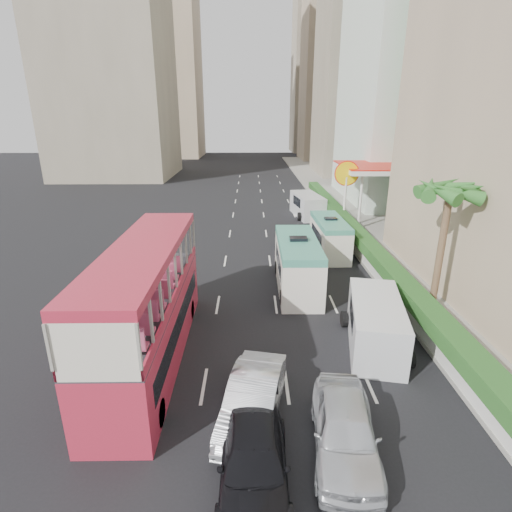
{
  "coord_description": "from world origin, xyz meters",
  "views": [
    {
      "loc": [
        -1.76,
        -14.86,
        9.87
      ],
      "look_at": [
        -1.5,
        4.0,
        3.2
      ],
      "focal_mm": 28.0,
      "sensor_mm": 36.0,
      "label": 1
    }
  ],
  "objects_px": {
    "palm_tree": "(440,252)",
    "panel_van_far": "(307,205)",
    "double_decker_bus": "(148,304)",
    "minibus_near": "(297,264)",
    "shell_station": "(373,194)",
    "car_silver_lane_a": "(253,417)",
    "minibus_far": "(329,237)",
    "panel_van_near": "(375,324)",
    "van_asset": "(294,254)",
    "car_black": "(254,480)",
    "car_silver_lane_b": "(343,450)"
  },
  "relations": [
    {
      "from": "car_silver_lane_b",
      "to": "palm_tree",
      "type": "xyz_separation_m",
      "value": [
        6.7,
        9.19,
        3.38
      ]
    },
    {
      "from": "minibus_far",
      "to": "shell_station",
      "type": "relative_size",
      "value": 0.74
    },
    {
      "from": "van_asset",
      "to": "car_black",
      "type": "bearing_deg",
      "value": -104.1
    },
    {
      "from": "palm_tree",
      "to": "panel_van_far",
      "type": "bearing_deg",
      "value": 99.92
    },
    {
      "from": "minibus_far",
      "to": "panel_van_near",
      "type": "relative_size",
      "value": 1.11
    },
    {
      "from": "double_decker_bus",
      "to": "car_silver_lane_a",
      "type": "relative_size",
      "value": 2.3
    },
    {
      "from": "double_decker_bus",
      "to": "minibus_near",
      "type": "distance_m",
      "value": 10.13
    },
    {
      "from": "minibus_near",
      "to": "shell_station",
      "type": "distance_m",
      "value": 18.19
    },
    {
      "from": "car_silver_lane_b",
      "to": "panel_van_far",
      "type": "height_order",
      "value": "panel_van_far"
    },
    {
      "from": "car_silver_lane_a",
      "to": "car_silver_lane_b",
      "type": "relative_size",
      "value": 0.99
    },
    {
      "from": "double_decker_bus",
      "to": "minibus_far",
      "type": "height_order",
      "value": "double_decker_bus"
    },
    {
      "from": "panel_van_far",
      "to": "palm_tree",
      "type": "xyz_separation_m",
      "value": [
        3.74,
        -21.38,
        2.25
      ]
    },
    {
      "from": "minibus_near",
      "to": "panel_van_far",
      "type": "distance_m",
      "value": 18.4
    },
    {
      "from": "car_black",
      "to": "panel_van_far",
      "type": "distance_m",
      "value": 32.16
    },
    {
      "from": "minibus_near",
      "to": "shell_station",
      "type": "height_order",
      "value": "shell_station"
    },
    {
      "from": "minibus_near",
      "to": "panel_van_near",
      "type": "distance_m",
      "value": 6.99
    },
    {
      "from": "van_asset",
      "to": "panel_van_near",
      "type": "height_order",
      "value": "panel_van_near"
    },
    {
      "from": "panel_van_far",
      "to": "palm_tree",
      "type": "bearing_deg",
      "value": -88.95
    },
    {
      "from": "car_black",
      "to": "palm_tree",
      "type": "height_order",
      "value": "palm_tree"
    },
    {
      "from": "panel_van_near",
      "to": "shell_station",
      "type": "distance_m",
      "value": 23.06
    },
    {
      "from": "car_silver_lane_b",
      "to": "car_black",
      "type": "relative_size",
      "value": 0.99
    },
    {
      "from": "minibus_near",
      "to": "panel_van_near",
      "type": "xyz_separation_m",
      "value": [
        2.8,
        -6.39,
        -0.44
      ]
    },
    {
      "from": "van_asset",
      "to": "minibus_near",
      "type": "bearing_deg",
      "value": -99.27
    },
    {
      "from": "minibus_near",
      "to": "panel_van_near",
      "type": "bearing_deg",
      "value": -65.98
    },
    {
      "from": "car_silver_lane_a",
      "to": "car_silver_lane_b",
      "type": "distance_m",
      "value": 3.17
    },
    {
      "from": "double_decker_bus",
      "to": "palm_tree",
      "type": "height_order",
      "value": "palm_tree"
    },
    {
      "from": "minibus_near",
      "to": "minibus_far",
      "type": "distance_m",
      "value": 7.04
    },
    {
      "from": "car_black",
      "to": "minibus_near",
      "type": "height_order",
      "value": "minibus_near"
    },
    {
      "from": "minibus_far",
      "to": "shell_station",
      "type": "xyz_separation_m",
      "value": [
        5.89,
        9.45,
        1.43
      ]
    },
    {
      "from": "minibus_near",
      "to": "minibus_far",
      "type": "height_order",
      "value": "minibus_near"
    },
    {
      "from": "double_decker_bus",
      "to": "palm_tree",
      "type": "xyz_separation_m",
      "value": [
        13.8,
        4.0,
        0.85
      ]
    },
    {
      "from": "car_silver_lane_a",
      "to": "minibus_far",
      "type": "relative_size",
      "value": 0.8
    },
    {
      "from": "car_silver_lane_b",
      "to": "minibus_near",
      "type": "distance_m",
      "value": 12.52
    },
    {
      "from": "double_decker_bus",
      "to": "panel_van_near",
      "type": "relative_size",
      "value": 2.05
    },
    {
      "from": "car_silver_lane_b",
      "to": "car_silver_lane_a",
      "type": "bearing_deg",
      "value": 158.68
    },
    {
      "from": "panel_van_near",
      "to": "panel_van_far",
      "type": "height_order",
      "value": "panel_van_far"
    },
    {
      "from": "double_decker_bus",
      "to": "car_silver_lane_b",
      "type": "xyz_separation_m",
      "value": [
        7.1,
        -5.19,
        -2.53
      ]
    },
    {
      "from": "panel_van_far",
      "to": "minibus_near",
      "type": "bearing_deg",
      "value": -108.42
    },
    {
      "from": "minibus_near",
      "to": "panel_van_near",
      "type": "relative_size",
      "value": 1.27
    },
    {
      "from": "palm_tree",
      "to": "car_silver_lane_a",
      "type": "bearing_deg",
      "value": -140.95
    },
    {
      "from": "double_decker_bus",
      "to": "shell_station",
      "type": "relative_size",
      "value": 1.38
    },
    {
      "from": "car_silver_lane_a",
      "to": "panel_van_far",
      "type": "distance_m",
      "value": 29.67
    },
    {
      "from": "car_black",
      "to": "minibus_near",
      "type": "distance_m",
      "value": 13.83
    },
    {
      "from": "minibus_near",
      "to": "panel_van_far",
      "type": "bearing_deg",
      "value": 80.83
    },
    {
      "from": "van_asset",
      "to": "minibus_far",
      "type": "xyz_separation_m",
      "value": [
        2.64,
        0.12,
        1.32
      ]
    },
    {
      "from": "double_decker_bus",
      "to": "car_silver_lane_a",
      "type": "height_order",
      "value": "double_decker_bus"
    },
    {
      "from": "double_decker_bus",
      "to": "car_black",
      "type": "relative_size",
      "value": 2.26
    },
    {
      "from": "van_asset",
      "to": "palm_tree",
      "type": "bearing_deg",
      "value": -61.06
    },
    {
      "from": "panel_van_far",
      "to": "shell_station",
      "type": "distance_m",
      "value": 6.6
    },
    {
      "from": "car_silver_lane_a",
      "to": "minibus_near",
      "type": "relative_size",
      "value": 0.7
    }
  ]
}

